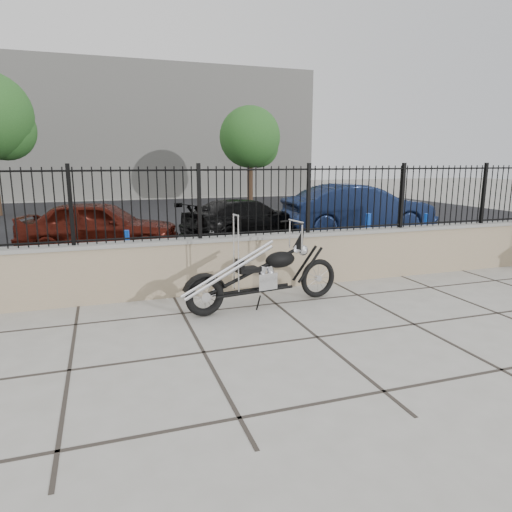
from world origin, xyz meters
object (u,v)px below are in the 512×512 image
Objects in this scene: chopper_motorcycle at (262,260)px; car_black at (246,219)px; car_red at (100,226)px; car_blue at (358,209)px.

chopper_motorcycle is 6.50m from car_black.
car_black is (1.69, 6.27, -0.17)m from chopper_motorcycle.
car_red is (-2.38, 5.39, -0.10)m from chopper_motorcycle.
car_red is 0.82× the size of car_blue.
car_red is at bearing 80.30° from car_black.
car_blue is (7.69, 0.66, 0.12)m from car_red.
car_blue is at bearing -115.45° from car_black.
chopper_motorcycle is 5.89m from car_red.
chopper_motorcycle is at bearing 142.96° from car_black.
car_blue is (3.63, -0.22, 0.19)m from car_black.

